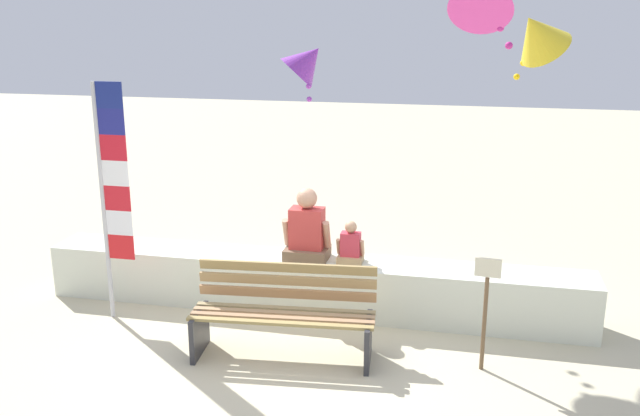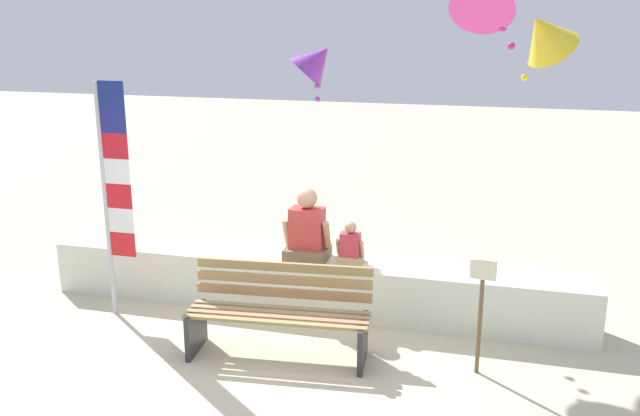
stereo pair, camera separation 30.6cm
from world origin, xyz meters
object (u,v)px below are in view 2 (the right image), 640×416
object	(u,v)px
person_child	(350,247)
flag_banner	(112,184)
park_bench	(279,314)
kite_yellow	(545,34)
kite_purple	(316,61)
person_adult	(307,231)
sign_post	(481,307)

from	to	relation	value
person_child	flag_banner	xyz separation A→B (m)	(-2.48, -0.67, 0.71)
park_bench	flag_banner	size ratio (longest dim) A/B	0.70
kite_yellow	kite_purple	bearing A→B (deg)	158.67
person_adult	flag_banner	distance (m)	2.17
park_bench	kite_yellow	distance (m)	4.65
flag_banner	kite_purple	world-z (taller)	kite_purple
person_child	kite_purple	world-z (taller)	kite_purple
person_child	sign_post	world-z (taller)	sign_post
person_child	kite_purple	size ratio (longest dim) A/B	0.48
flag_banner	kite_yellow	distance (m)	5.34
person_adult	kite_yellow	bearing A→B (deg)	37.74
person_adult	sign_post	xyz separation A→B (m)	(1.95, -1.00, -0.26)
kite_purple	person_child	bearing A→B (deg)	-68.48
person_child	park_bench	bearing A→B (deg)	-112.89
flag_banner	kite_yellow	xyz separation A→B (m)	(4.43, 2.56, 1.53)
kite_purple	person_adult	bearing A→B (deg)	-76.71
park_bench	kite_purple	distance (m)	4.83
flag_banner	kite_purple	size ratio (longest dim) A/B	2.66
person_child	kite_yellow	distance (m)	3.52
person_adult	person_child	size ratio (longest dim) A/B	1.73
park_bench	kite_yellow	size ratio (longest dim) A/B	1.75
kite_yellow	park_bench	bearing A→B (deg)	-128.86
kite_yellow	sign_post	bearing A→B (deg)	-99.71
park_bench	person_child	world-z (taller)	person_child
flag_banner	sign_post	bearing A→B (deg)	-4.77
person_child	kite_yellow	xyz separation A→B (m)	(1.95, 1.89, 2.24)
flag_banner	kite_yellow	size ratio (longest dim) A/B	2.49
person_adult	kite_yellow	world-z (taller)	kite_yellow
flag_banner	sign_post	xyz separation A→B (m)	(3.94, -0.33, -0.84)
park_bench	person_adult	xyz separation A→B (m)	(-0.03, 1.11, 0.51)
park_bench	kite_purple	bearing A→B (deg)	100.27
kite_yellow	sign_post	size ratio (longest dim) A/B	0.94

